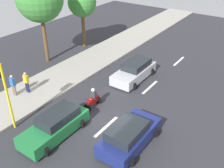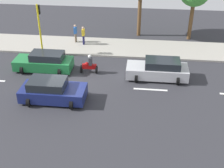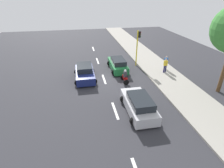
# 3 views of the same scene
# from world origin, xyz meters

# --- Properties ---
(ground_plane) EXTENTS (40.00, 60.00, 0.10)m
(ground_plane) POSITION_xyz_m (0.00, 0.00, -0.05)
(ground_plane) COLOR #2D2D33
(sidewalk) EXTENTS (4.00, 60.00, 0.15)m
(sidewalk) POSITION_xyz_m (7.00, 0.00, 0.07)
(sidewalk) COLOR #9E998E
(sidewalk) RESTS_ON ground
(lane_stripe_far_north) EXTENTS (0.20, 2.40, 0.01)m
(lane_stripe_far_north) POSITION_xyz_m (0.00, -12.00, 0.01)
(lane_stripe_far_north) COLOR white
(lane_stripe_far_north) RESTS_ON ground
(lane_stripe_north) EXTENTS (0.20, 2.40, 0.01)m
(lane_stripe_north) POSITION_xyz_m (0.00, -6.00, 0.01)
(lane_stripe_north) COLOR white
(lane_stripe_north) RESTS_ON ground
(lane_stripe_mid) EXTENTS (0.20, 2.40, 0.01)m
(lane_stripe_mid) POSITION_xyz_m (0.00, 0.00, 0.01)
(lane_stripe_mid) COLOR white
(lane_stripe_mid) RESTS_ON ground
(car_dark_blue) EXTENTS (2.35, 4.29, 1.52)m
(car_dark_blue) POSITION_xyz_m (-2.04, 0.53, 0.71)
(car_dark_blue) COLOR navy
(car_dark_blue) RESTS_ON ground
(car_silver) EXTENTS (2.27, 4.58, 1.52)m
(car_silver) POSITION_xyz_m (1.80, -6.53, 0.71)
(car_silver) COLOR #B7B7BC
(car_silver) RESTS_ON ground
(car_green) EXTENTS (2.13, 4.52, 1.52)m
(car_green) POSITION_xyz_m (2.08, 2.33, 0.71)
(car_green) COLOR #1E7238
(car_green) RESTS_ON ground
(motorcycle) EXTENTS (0.60, 1.30, 1.53)m
(motorcycle) POSITION_xyz_m (2.04, -1.23, 0.64)
(motorcycle) COLOR black
(motorcycle) RESTS_ON ground
(pedestrian_near_signal) EXTENTS (0.40, 0.24, 1.69)m
(pedestrian_near_signal) POSITION_xyz_m (7.27, 0.23, 1.06)
(pedestrian_near_signal) COLOR #1E1E4C
(pedestrian_near_signal) RESTS_ON sidewalk
(pedestrian_by_tree) EXTENTS (0.40, 0.24, 1.69)m
(pedestrian_by_tree) POSITION_xyz_m (7.74, 1.07, 1.06)
(pedestrian_by_tree) COLOR #72604C
(pedestrian_by_tree) RESTS_ON sidewalk
(traffic_light_corner) EXTENTS (0.49, 0.24, 4.50)m
(traffic_light_corner) POSITION_xyz_m (4.85, 3.38, 2.93)
(traffic_light_corner) COLOR yellow
(traffic_light_corner) RESTS_ON ground
(street_tree_center) EXTENTS (2.89, 2.89, 6.12)m
(street_tree_center) POSITION_xyz_m (10.04, -9.73, 4.63)
(street_tree_center) COLOR brown
(street_tree_center) RESTS_ON ground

